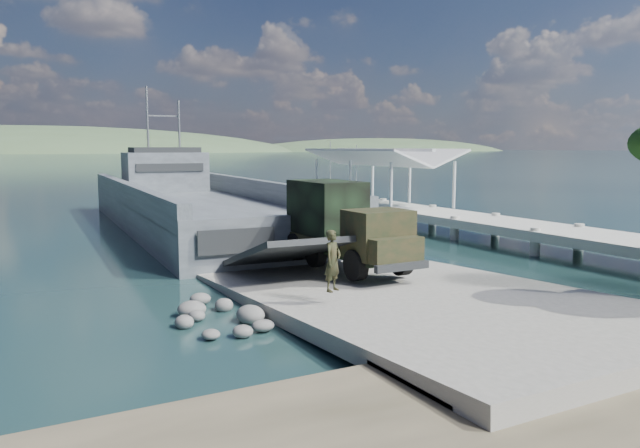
{
  "coord_description": "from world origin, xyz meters",
  "views": [
    {
      "loc": [
        -12.63,
        -17.7,
        5.4
      ],
      "look_at": [
        0.31,
        6.0,
        2.03
      ],
      "focal_mm": 35.0,
      "sensor_mm": 36.0,
      "label": 1
    }
  ],
  "objects_px": {
    "pier": "(390,200)",
    "landing_craft": "(198,215)",
    "military_truck": "(343,225)",
    "sailboat_far": "(357,200)",
    "sailboat_near": "(331,200)",
    "soldier": "(333,273)"
  },
  "relations": [
    {
      "from": "pier",
      "to": "landing_craft",
      "type": "distance_m",
      "value": 13.51
    },
    {
      "from": "landing_craft",
      "to": "military_truck",
      "type": "xyz_separation_m",
      "value": [
        0.34,
        -18.11,
        1.32
      ]
    },
    {
      "from": "military_truck",
      "to": "sailboat_far",
      "type": "xyz_separation_m",
      "value": [
        18.29,
        28.19,
        -1.91
      ]
    },
    {
      "from": "pier",
      "to": "sailboat_near",
      "type": "xyz_separation_m",
      "value": [
        3.36,
        14.46,
        -1.28
      ]
    },
    {
      "from": "landing_craft",
      "to": "sailboat_far",
      "type": "relative_size",
      "value": 6.52
    },
    {
      "from": "landing_craft",
      "to": "pier",
      "type": "bearing_deg",
      "value": -10.71
    },
    {
      "from": "pier",
      "to": "soldier",
      "type": "relative_size",
      "value": 22.76
    },
    {
      "from": "landing_craft",
      "to": "soldier",
      "type": "relative_size",
      "value": 19.32
    },
    {
      "from": "military_truck",
      "to": "sailboat_near",
      "type": "bearing_deg",
      "value": 60.73
    },
    {
      "from": "pier",
      "to": "landing_craft",
      "type": "relative_size",
      "value": 1.18
    },
    {
      "from": "landing_craft",
      "to": "soldier",
      "type": "xyz_separation_m",
      "value": [
        -3.04,
        -23.2,
        0.57
      ]
    },
    {
      "from": "sailboat_near",
      "to": "soldier",
      "type": "bearing_deg",
      "value": -125.47
    },
    {
      "from": "military_truck",
      "to": "landing_craft",
      "type": "bearing_deg",
      "value": 90.65
    },
    {
      "from": "sailboat_near",
      "to": "landing_craft",
      "type": "bearing_deg",
      "value": -151.79
    },
    {
      "from": "landing_craft",
      "to": "sailboat_near",
      "type": "xyz_separation_m",
      "value": [
        16.44,
        11.13,
        -0.58
      ]
    },
    {
      "from": "soldier",
      "to": "sailboat_far",
      "type": "bearing_deg",
      "value": 27.23
    },
    {
      "from": "sailboat_far",
      "to": "landing_craft",
      "type": "bearing_deg",
      "value": -147.39
    },
    {
      "from": "sailboat_near",
      "to": "sailboat_far",
      "type": "relative_size",
      "value": 1.05
    },
    {
      "from": "pier",
      "to": "landing_craft",
      "type": "height_order",
      "value": "landing_craft"
    },
    {
      "from": "military_truck",
      "to": "soldier",
      "type": "xyz_separation_m",
      "value": [
        -3.38,
        -5.1,
        -0.75
      ]
    },
    {
      "from": "sailboat_far",
      "to": "military_truck",
      "type": "bearing_deg",
      "value": -118.78
    },
    {
      "from": "pier",
      "to": "sailboat_far",
      "type": "relative_size",
      "value": 7.68
    }
  ]
}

